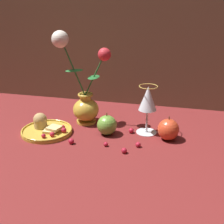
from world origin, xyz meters
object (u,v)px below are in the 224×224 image
object	(u,v)px
apple_beside_vase	(107,125)
apple_near_glass	(168,130)
plate_with_pastries	(46,128)
wine_glass	(148,101)
vase	(83,93)

from	to	relation	value
apple_beside_vase	apple_near_glass	world-z (taller)	apple_near_glass
plate_with_pastries	apple_near_glass	world-z (taller)	apple_near_glass
plate_with_pastries	wine_glass	bearing A→B (deg)	13.29
vase	wine_glass	bearing A→B (deg)	-7.85
wine_glass	apple_beside_vase	size ratio (longest dim) A/B	2.13
vase	wine_glass	size ratio (longest dim) A/B	1.99
vase	apple_near_glass	bearing A→B (deg)	-12.97
vase	plate_with_pastries	distance (m)	0.20
vase	plate_with_pastries	xyz separation A→B (m)	(-0.11, -0.12, -0.11)
vase	apple_near_glass	distance (m)	0.36
wine_glass	apple_beside_vase	xyz separation A→B (m)	(-0.14, -0.05, -0.09)
apple_near_glass	plate_with_pastries	bearing A→B (deg)	-174.39
vase	apple_beside_vase	distance (m)	0.17
vase	wine_glass	xyz separation A→B (m)	(0.26, -0.04, 0.00)
vase	apple_beside_vase	bearing A→B (deg)	-35.67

